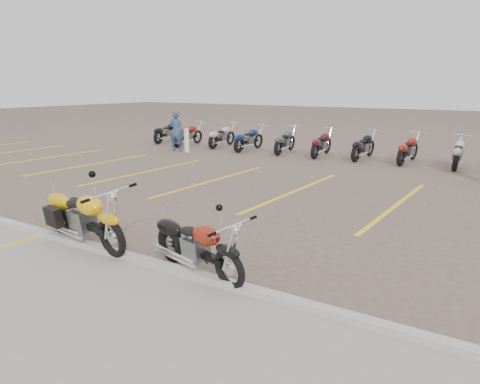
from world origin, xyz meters
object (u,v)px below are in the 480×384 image
at_px(yellow_cruiser, 85,219).
at_px(person_a, 176,131).
at_px(flame_cruiser, 198,247).
at_px(bollard, 187,140).

relative_size(yellow_cruiser, person_a, 1.40).
height_order(flame_cruiser, bollard, bollard).
bearing_deg(person_a, flame_cruiser, 115.08).
bearing_deg(yellow_cruiser, flame_cruiser, 11.89).
height_order(flame_cruiser, person_a, person_a).
bearing_deg(person_a, yellow_cruiser, 106.22).
xyz_separation_m(person_a, bollard, (0.59, -0.04, -0.36)).
distance_m(flame_cruiser, person_a, 13.59).
xyz_separation_m(yellow_cruiser, bollard, (-6.06, 10.13, 0.01)).
height_order(person_a, bollard, person_a).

